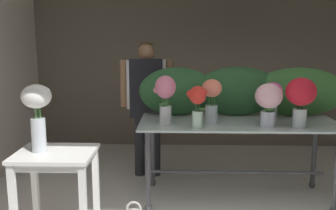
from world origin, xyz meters
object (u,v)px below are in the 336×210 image
(vase_crimson_carnations, at_px, (301,96))
(vase_coral_lilies, at_px, (211,97))
(display_table_glass, at_px, (238,134))
(florist, at_px, (147,95))
(vase_rosy_freesia, at_px, (165,95))
(side_table_white, at_px, (56,166))
(vase_scarlet_dahlias, at_px, (197,103))
(vase_blush_stock, at_px, (268,101))
(vase_fuchsia_roses, at_px, (273,97))
(vase_white_roses_tall, at_px, (38,109))

(vase_crimson_carnations, bearing_deg, vase_coral_lilies, 168.95)
(display_table_glass, height_order, vase_crimson_carnations, vase_crimson_carnations)
(florist, bearing_deg, vase_rosy_freesia, -72.49)
(vase_coral_lilies, bearing_deg, vase_crimson_carnations, -11.05)
(side_table_white, height_order, vase_crimson_carnations, vase_crimson_carnations)
(vase_rosy_freesia, height_order, vase_scarlet_dahlias, vase_rosy_freesia)
(vase_blush_stock, height_order, vase_fuchsia_roses, vase_blush_stock)
(vase_coral_lilies, xyz_separation_m, vase_blush_stock, (0.53, -0.14, -0.01))
(display_table_glass, height_order, side_table_white, display_table_glass)
(florist, height_order, vase_rosy_freesia, florist)
(vase_coral_lilies, height_order, vase_white_roses_tall, vase_white_roses_tall)
(vase_rosy_freesia, xyz_separation_m, vase_scarlet_dahlias, (0.30, -0.15, -0.05))
(vase_scarlet_dahlias, bearing_deg, side_table_white, -153.05)
(florist, bearing_deg, display_table_glass, -33.11)
(display_table_glass, distance_m, florist, 1.21)
(vase_fuchsia_roses, distance_m, vase_white_roses_tall, 2.27)
(display_table_glass, bearing_deg, side_table_white, -150.86)
(florist, bearing_deg, vase_scarlet_dahlias, -59.55)
(display_table_glass, height_order, vase_fuchsia_roses, vase_fuchsia_roses)
(side_table_white, xyz_separation_m, vase_coral_lilies, (1.31, 0.81, 0.44))
(vase_crimson_carnations, relative_size, vase_white_roses_tall, 0.87)
(florist, relative_size, vase_coral_lilies, 3.66)
(display_table_glass, relative_size, vase_white_roses_tall, 3.68)
(vase_white_roses_tall, bearing_deg, side_table_white, -0.36)
(display_table_glass, distance_m, vase_coral_lilies, 0.49)
(display_table_glass, xyz_separation_m, vase_scarlet_dahlias, (-0.43, -0.30, 0.37))
(vase_rosy_freesia, relative_size, vase_fuchsia_roses, 1.22)
(florist, relative_size, vase_scarlet_dahlias, 4.00)
(display_table_glass, relative_size, florist, 1.24)
(vase_coral_lilies, xyz_separation_m, vase_white_roses_tall, (-1.43, -0.81, 0.03))
(display_table_glass, height_order, vase_coral_lilies, vase_coral_lilies)
(display_table_glass, bearing_deg, vase_crimson_carnations, -24.29)
(florist, xyz_separation_m, vase_coral_lilies, (0.70, -0.72, 0.09))
(florist, xyz_separation_m, vase_crimson_carnations, (1.52, -0.88, 0.13))
(display_table_glass, height_order, vase_rosy_freesia, vase_rosy_freesia)
(vase_crimson_carnations, bearing_deg, vase_rosy_freesia, 175.68)
(display_table_glass, relative_size, vase_blush_stock, 4.79)
(vase_crimson_carnations, xyz_separation_m, vase_scarlet_dahlias, (-0.96, -0.06, -0.06))
(florist, xyz_separation_m, vase_scarlet_dahlias, (0.55, -0.94, 0.07))
(vase_coral_lilies, relative_size, vase_fuchsia_roses, 1.11)
(florist, xyz_separation_m, vase_rosy_freesia, (0.25, -0.79, 0.12))
(vase_white_roses_tall, bearing_deg, vase_blush_stock, 18.86)
(vase_fuchsia_roses, bearing_deg, vase_crimson_carnations, -58.53)
(display_table_glass, xyz_separation_m, florist, (-0.98, 0.64, 0.30))
(vase_coral_lilies, height_order, vase_rosy_freesia, vase_rosy_freesia)
(vase_scarlet_dahlias, bearing_deg, vase_crimson_carnations, 3.36)
(vase_coral_lilies, relative_size, vase_scarlet_dahlias, 1.09)
(vase_blush_stock, distance_m, vase_white_roses_tall, 2.06)
(vase_rosy_freesia, bearing_deg, vase_fuchsia_roses, 10.81)
(vase_coral_lilies, bearing_deg, vase_fuchsia_roses, 12.71)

